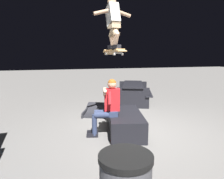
# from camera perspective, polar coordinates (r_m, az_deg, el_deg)

# --- Properties ---
(ground_plane) EXTENTS (40.00, 40.00, 0.00)m
(ground_plane) POSITION_cam_1_polar(r_m,az_deg,el_deg) (5.19, 5.82, -11.33)
(ground_plane) COLOR slate
(ledge_box_main) EXTENTS (1.66, 1.04, 0.47)m
(ledge_box_main) POSITION_cam_1_polar(r_m,az_deg,el_deg) (5.09, 3.63, -8.94)
(ledge_box_main) COLOR black
(ledge_box_main) RESTS_ON ground
(person_sitting_on_ledge) EXTENTS (0.60, 0.78, 1.31)m
(person_sitting_on_ledge) POSITION_cam_1_polar(r_m,az_deg,el_deg) (4.75, -1.27, -4.15)
(person_sitting_on_ledge) COLOR #2D3856
(person_sitting_on_ledge) RESTS_ON ground
(skateboard) EXTENTS (1.03, 0.29, 0.14)m
(skateboard) POSITION_cam_1_polar(r_m,az_deg,el_deg) (4.83, 0.53, 10.17)
(skateboard) COLOR #AD8451
(skater_airborne) EXTENTS (0.63, 0.89, 1.12)m
(skater_airborne) POSITION_cam_1_polar(r_m,az_deg,el_deg) (4.94, 0.31, 18.17)
(skater_airborne) COLOR black
(kicker_ramp) EXTENTS (1.21, 1.05, 0.33)m
(kicker_ramp) POSITION_cam_1_polar(r_m,az_deg,el_deg) (6.63, -4.19, -6.05)
(kicker_ramp) COLOR #28282D
(kicker_ramp) RESTS_ON ground
(picnic_table_back) EXTENTS (2.06, 1.84, 0.75)m
(picnic_table_back) POSITION_cam_1_polar(r_m,az_deg,el_deg) (7.91, 5.70, -0.16)
(picnic_table_back) COLOR black
(picnic_table_back) RESTS_ON ground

